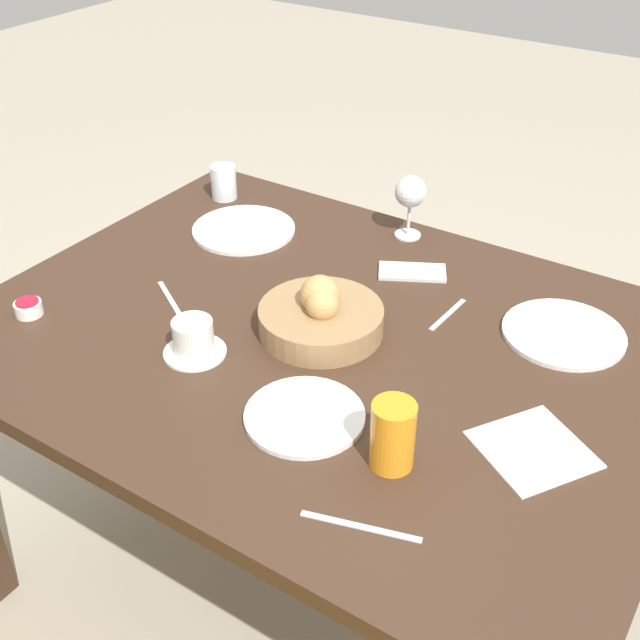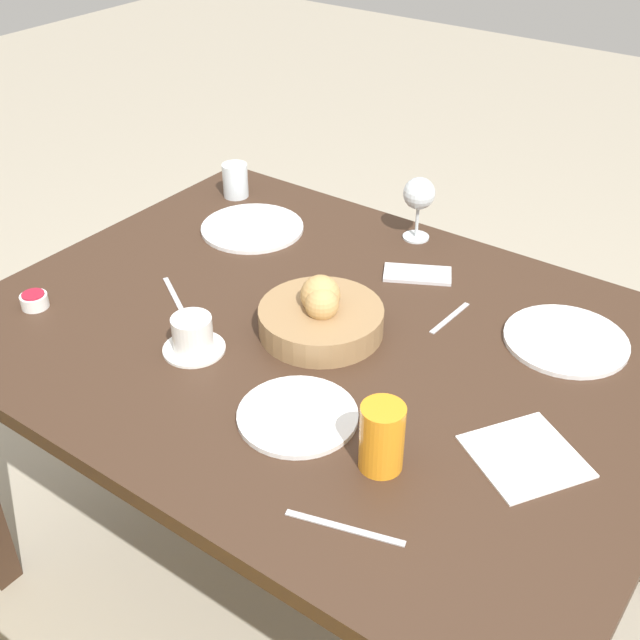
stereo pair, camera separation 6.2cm
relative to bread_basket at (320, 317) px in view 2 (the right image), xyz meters
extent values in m
plane|color=#A89E89|center=(-0.01, 0.00, -0.79)|extent=(10.00, 10.00, 0.00)
cube|color=#3D281C|center=(-0.01, 0.00, -0.05)|extent=(1.40, 1.06, 0.03)
cube|color=#3D281C|center=(0.64, -0.48, -0.43)|extent=(0.06, 0.06, 0.71)
cylinder|color=#99754C|center=(0.00, 0.00, -0.01)|extent=(0.25, 0.25, 0.05)
sphere|color=tan|center=(0.01, -0.01, 0.04)|extent=(0.08, 0.08, 0.08)
sphere|color=tan|center=(-0.01, 0.01, 0.04)|extent=(0.07, 0.07, 0.07)
cylinder|color=white|center=(-0.41, -0.26, -0.03)|extent=(0.24, 0.24, 0.01)
cylinder|color=white|center=(0.39, -0.26, -0.03)|extent=(0.25, 0.25, 0.01)
cylinder|color=white|center=(-0.12, 0.23, -0.03)|extent=(0.21, 0.21, 0.01)
cylinder|color=orange|center=(-0.30, 0.25, 0.02)|extent=(0.07, 0.07, 0.12)
cylinder|color=silver|center=(0.55, -0.38, 0.01)|extent=(0.07, 0.07, 0.09)
cylinder|color=silver|center=(0.04, -0.46, -0.03)|extent=(0.06, 0.06, 0.00)
cylinder|color=silver|center=(0.04, -0.46, 0.01)|extent=(0.01, 0.01, 0.07)
sphere|color=silver|center=(0.04, -0.46, 0.08)|extent=(0.08, 0.08, 0.08)
cylinder|color=white|center=(0.16, 0.19, -0.03)|extent=(0.12, 0.12, 0.01)
cylinder|color=white|center=(0.16, 0.19, 0.00)|extent=(0.08, 0.08, 0.07)
cylinder|color=white|center=(0.54, 0.28, -0.02)|extent=(0.06, 0.06, 0.03)
cylinder|color=#A3192D|center=(0.54, 0.28, -0.01)|extent=(0.05, 0.05, 0.00)
cube|color=#B7B7BC|center=(0.32, 0.08, -0.04)|extent=(0.17, 0.11, 0.00)
cube|color=#B7B7BC|center=(-0.33, 0.39, -0.04)|extent=(0.18, 0.06, 0.00)
cube|color=#B7B7BC|center=(-0.19, -0.20, -0.04)|extent=(0.02, 0.14, 0.00)
cube|color=white|center=(-0.48, 0.09, -0.04)|extent=(0.23, 0.23, 0.00)
cube|color=silver|center=(-0.05, -0.31, -0.03)|extent=(0.17, 0.14, 0.01)
camera|label=1|loc=(-0.72, 1.10, 0.89)|focal=45.00mm
camera|label=2|loc=(-0.77, 1.07, 0.89)|focal=45.00mm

